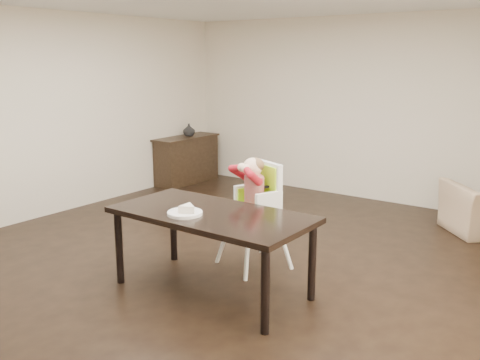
% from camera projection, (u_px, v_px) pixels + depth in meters
% --- Properties ---
extents(ground, '(7.00, 7.00, 0.00)m').
position_uv_depth(ground, '(215.00, 267.00, 5.45)').
color(ground, black).
rests_on(ground, ground).
extents(room_walls, '(6.02, 7.02, 2.71)m').
position_uv_depth(room_walls, '(213.00, 83.00, 5.04)').
color(room_walls, beige).
rests_on(room_walls, ground).
extents(dining_table, '(1.80, 0.90, 0.75)m').
position_uv_depth(dining_table, '(212.00, 221.00, 4.75)').
color(dining_table, black).
rests_on(dining_table, ground).
extents(high_chair, '(0.61, 0.61, 1.13)m').
position_uv_depth(high_chair, '(256.00, 190.00, 5.33)').
color(high_chair, white).
rests_on(high_chair, ground).
extents(plate, '(0.33, 0.33, 0.09)m').
position_uv_depth(plate, '(186.00, 211.00, 4.64)').
color(plate, white).
rests_on(plate, dining_table).
extents(sideboard, '(0.44, 1.26, 0.79)m').
position_uv_depth(sideboard, '(187.00, 159.00, 9.09)').
color(sideboard, black).
rests_on(sideboard, ground).
extents(vase, '(0.25, 0.26, 0.20)m').
position_uv_depth(vase, '(189.00, 130.00, 9.03)').
color(vase, '#99999E').
rests_on(vase, sideboard).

